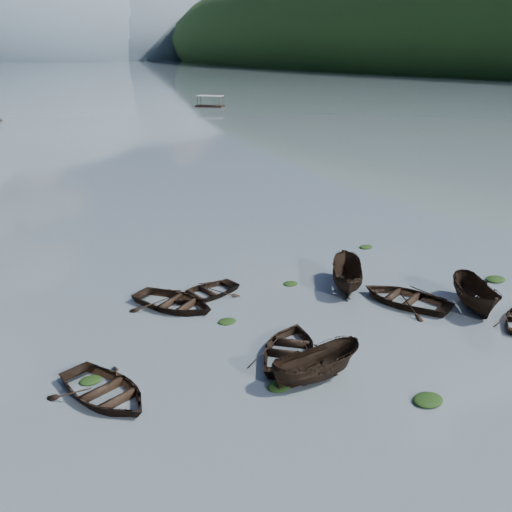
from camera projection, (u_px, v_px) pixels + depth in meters
ground_plane at (416, 391)px, 22.53m from camera, size 2400.00×2400.00×0.00m
haze_mtn_c at (11, 59)px, 810.51m from camera, size 520.00×520.00×260.00m
haze_mtn_d at (132, 58)px, 899.77m from camera, size 520.00×520.00×220.00m
rowboat_0 at (105, 397)px, 22.14m from camera, size 4.47×5.37×0.96m
rowboat_1 at (290, 355)px, 25.25m from camera, size 5.58×5.60×0.95m
rowboat_2 at (315, 379)px, 23.36m from camera, size 4.23×1.73×1.61m
rowboat_3 at (405, 303)px, 30.39m from camera, size 4.87×5.70×1.00m
rowboat_5 at (474, 308)px, 29.81m from camera, size 3.77×4.70×1.73m
rowboat_6 at (174, 307)px, 29.89m from camera, size 5.22×5.76×0.98m
rowboat_7 at (205, 296)px, 31.27m from camera, size 4.43×3.50×0.83m
rowboat_8 at (346, 287)px, 32.36m from camera, size 4.07×4.60×1.74m
weed_clump_0 at (308, 373)px, 23.79m from camera, size 1.06×0.87×0.23m
weed_clump_1 at (279, 387)px, 22.80m from camera, size 1.03×0.83×0.23m
weed_clump_2 at (428, 402)px, 21.87m from camera, size 1.25×1.00×0.27m
weed_clump_3 at (291, 284)px, 32.80m from camera, size 0.87×0.73×0.19m
weed_clump_4 at (495, 280)px, 33.36m from camera, size 1.26×1.00×0.26m
weed_clump_5 at (91, 381)px, 23.22m from camera, size 0.92×0.74×0.19m
weed_clump_6 at (227, 322)px, 28.25m from camera, size 0.93×0.77×0.19m
weed_clump_7 at (366, 248)px, 38.84m from camera, size 0.97×0.78×0.21m
pontoon_right at (210, 107)px, 133.70m from camera, size 6.19×6.65×2.47m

